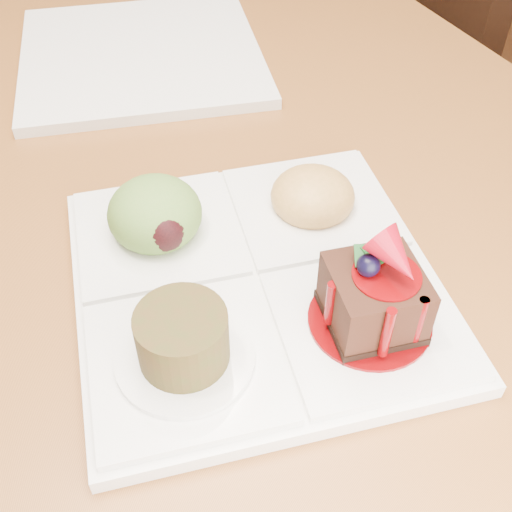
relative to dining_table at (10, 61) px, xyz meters
name	(u,v)px	position (x,y,z in m)	size (l,w,h in m)	color
ground	(99,362)	(0.00, 0.00, -0.68)	(6.00, 6.00, 0.00)	brown
dining_table	(10,61)	(0.00, 0.00, 0.00)	(1.00, 1.80, 0.75)	brown
chair_right	(383,69)	(0.64, 0.02, -0.17)	(0.50, 0.50, 0.90)	black
sampler_plate	(252,267)	(0.10, -0.56, 0.09)	(0.30, 0.30, 0.10)	white
second_plate	(141,55)	(0.13, -0.20, 0.07)	(0.26, 0.26, 0.01)	white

